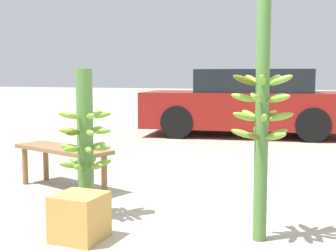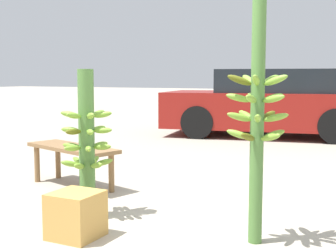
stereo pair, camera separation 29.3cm
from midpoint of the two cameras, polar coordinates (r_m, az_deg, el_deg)
ground_plane at (r=3.62m, az=-0.07°, el=-13.15°), size 80.00×80.00×0.00m
banana_stalk_left at (r=3.97m, az=-7.82°, el=-1.98°), size 0.45×0.45×1.25m
banana_stalk_center at (r=3.36m, az=13.29°, el=0.92°), size 0.45×0.45×1.72m
market_bench at (r=5.11m, az=-10.01°, el=-3.24°), size 1.25×0.71×0.45m
parked_car at (r=9.61m, az=13.16°, el=2.68°), size 4.30×2.50×1.33m
produce_crate at (r=3.56m, az=-8.82°, el=-10.68°), size 0.34×0.34×0.34m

